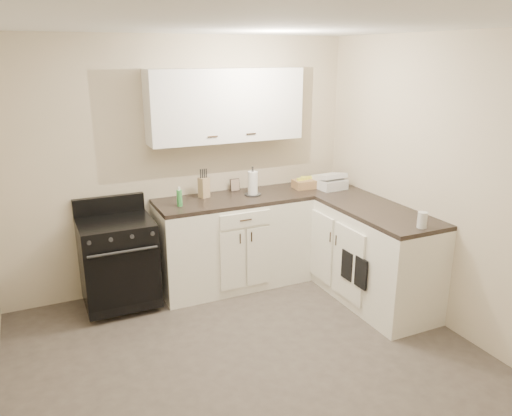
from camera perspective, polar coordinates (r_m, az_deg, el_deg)
name	(u,v)px	position (r m, az deg, el deg)	size (l,w,h in m)	color
floor	(258,371)	(4.01, 0.19, -18.14)	(3.60, 3.60, 0.00)	#473F38
ceiling	(258,23)	(3.28, 0.23, 20.35)	(3.60, 3.60, 0.00)	white
wall_back	(182,165)	(5.07, -8.48, 4.85)	(3.60, 3.60, 0.00)	beige
wall_right	(453,188)	(4.48, 21.55, 2.17)	(3.60, 3.60, 0.00)	beige
wall_front	(460,350)	(2.10, 22.25, -14.81)	(3.60, 3.60, 0.00)	beige
base_cabinets_back	(233,243)	(5.17, -2.60, -4.03)	(1.55, 0.60, 0.90)	white
base_cabinets_right	(357,248)	(5.14, 11.44, -4.51)	(0.60, 1.90, 0.90)	white
countertop_back	(233,199)	(5.02, -2.67, 0.98)	(1.55, 0.60, 0.04)	black
countertop_right	(360,203)	(4.98, 11.75, 0.52)	(0.60, 1.90, 0.04)	black
upper_cabinets	(226,105)	(4.98, -3.49, 11.64)	(1.55, 0.30, 0.70)	white
stove	(119,262)	(4.85, -15.43, -5.98)	(0.66, 0.57, 0.80)	black
knife_block	(204,188)	(5.01, -5.98, 2.33)	(0.09, 0.08, 0.20)	tan
paper_towel	(253,183)	(5.07, -0.38, 2.84)	(0.10, 0.10, 0.24)	white
soap_bottle	(179,198)	(4.76, -8.75, 1.13)	(0.05, 0.05, 0.16)	green
picture_frame	(235,185)	(5.24, -2.43, 2.66)	(0.10, 0.01, 0.13)	black
wicker_basket	(306,184)	(5.39, 5.71, 2.77)	(0.27, 0.18, 0.09)	tan
countertop_grill	(330,184)	(5.40, 8.48, 2.77)	(0.29, 0.27, 0.10)	white
glass_jar	(422,220)	(4.34, 18.47, -1.31)	(0.08, 0.08, 0.13)	silver
oven_mitt_near	(361,273)	(4.58, 11.91, -7.29)	(0.02, 0.16, 0.28)	black
oven_mitt_far	(347,265)	(4.74, 10.38, -6.46)	(0.02, 0.16, 0.28)	black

